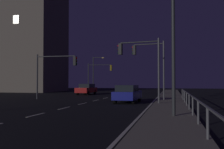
{
  "coord_description": "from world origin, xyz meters",
  "views": [
    {
      "loc": [
        7.43,
        -4.58,
        1.85
      ],
      "look_at": [
        0.74,
        24.98,
        2.7
      ],
      "focal_mm": 42.62,
      "sensor_mm": 36.0,
      "label": 1
    }
  ],
  "objects_px": {
    "car": "(128,93)",
    "building_distant": "(12,25)",
    "traffic_light_near_left": "(140,58)",
    "traffic_light_overhead_east": "(99,72)",
    "traffic_light_far_right": "(55,67)",
    "traffic_light_mid_left": "(150,59)",
    "street_lamp_mid_block": "(95,70)",
    "car_oncoming": "(87,89)",
    "street_lamp_median": "(169,31)"
  },
  "relations": [
    {
      "from": "car",
      "to": "building_distant",
      "type": "xyz_separation_m",
      "value": [
        -27.16,
        23.33,
        12.4
      ]
    },
    {
      "from": "car",
      "to": "traffic_light_near_left",
      "type": "height_order",
      "value": "traffic_light_near_left"
    },
    {
      "from": "traffic_light_overhead_east",
      "to": "traffic_light_far_right",
      "type": "height_order",
      "value": "traffic_light_overhead_east"
    },
    {
      "from": "traffic_light_overhead_east",
      "to": "traffic_light_mid_left",
      "type": "bearing_deg",
      "value": -60.24
    },
    {
      "from": "traffic_light_near_left",
      "to": "street_lamp_mid_block",
      "type": "xyz_separation_m",
      "value": [
        -11.61,
        26.32,
        0.21
      ]
    },
    {
      "from": "car_oncoming",
      "to": "street_lamp_mid_block",
      "type": "xyz_separation_m",
      "value": [
        -1.99,
        11.3,
        3.23
      ]
    },
    {
      "from": "car_oncoming",
      "to": "traffic_light_overhead_east",
      "type": "bearing_deg",
      "value": 89.85
    },
    {
      "from": "traffic_light_far_right",
      "to": "street_lamp_mid_block",
      "type": "height_order",
      "value": "street_lamp_mid_block"
    },
    {
      "from": "traffic_light_overhead_east",
      "to": "traffic_light_mid_left",
      "type": "height_order",
      "value": "traffic_light_mid_left"
    },
    {
      "from": "traffic_light_near_left",
      "to": "street_lamp_mid_block",
      "type": "distance_m",
      "value": 28.77
    },
    {
      "from": "traffic_light_near_left",
      "to": "building_distant",
      "type": "height_order",
      "value": "building_distant"
    },
    {
      "from": "traffic_light_mid_left",
      "to": "car_oncoming",
      "type": "bearing_deg",
      "value": 132.93
    },
    {
      "from": "traffic_light_near_left",
      "to": "building_distant",
      "type": "relative_size",
      "value": 0.2
    },
    {
      "from": "street_lamp_median",
      "to": "street_lamp_mid_block",
      "type": "relative_size",
      "value": 1.05
    },
    {
      "from": "traffic_light_mid_left",
      "to": "street_lamp_median",
      "type": "bearing_deg",
      "value": -81.37
    },
    {
      "from": "car",
      "to": "traffic_light_overhead_east",
      "type": "relative_size",
      "value": 0.9
    },
    {
      "from": "car",
      "to": "traffic_light_far_right",
      "type": "relative_size",
      "value": 0.94
    },
    {
      "from": "car_oncoming",
      "to": "traffic_light_mid_left",
      "type": "height_order",
      "value": "traffic_light_mid_left"
    },
    {
      "from": "traffic_light_near_left",
      "to": "street_lamp_median",
      "type": "height_order",
      "value": "street_lamp_median"
    },
    {
      "from": "building_distant",
      "to": "traffic_light_far_right",
      "type": "bearing_deg",
      "value": -47.63
    },
    {
      "from": "car_oncoming",
      "to": "building_distant",
      "type": "xyz_separation_m",
      "value": [
        -18.86,
        9.8,
        12.4
      ]
    },
    {
      "from": "car",
      "to": "street_lamp_mid_block",
      "type": "height_order",
      "value": "street_lamp_mid_block"
    },
    {
      "from": "car_oncoming",
      "to": "traffic_light_near_left",
      "type": "xyz_separation_m",
      "value": [
        9.63,
        -15.03,
        3.03
      ]
    },
    {
      "from": "car_oncoming",
      "to": "street_lamp_mid_block",
      "type": "relative_size",
      "value": 0.68
    },
    {
      "from": "car_oncoming",
      "to": "traffic_light_mid_left",
      "type": "relative_size",
      "value": 0.79
    },
    {
      "from": "car",
      "to": "street_lamp_median",
      "type": "relative_size",
      "value": 0.65
    },
    {
      "from": "car",
      "to": "street_lamp_median",
      "type": "height_order",
      "value": "street_lamp_median"
    },
    {
      "from": "traffic_light_far_right",
      "to": "street_lamp_median",
      "type": "relative_size",
      "value": 0.69
    },
    {
      "from": "car_oncoming",
      "to": "building_distant",
      "type": "bearing_deg",
      "value": 152.53
    },
    {
      "from": "traffic_light_near_left",
      "to": "traffic_light_overhead_east",
      "type": "height_order",
      "value": "traffic_light_near_left"
    },
    {
      "from": "car",
      "to": "traffic_light_far_right",
      "type": "distance_m",
      "value": 8.86
    },
    {
      "from": "traffic_light_overhead_east",
      "to": "traffic_light_far_right",
      "type": "distance_m",
      "value": 17.86
    },
    {
      "from": "traffic_light_overhead_east",
      "to": "car",
      "type": "bearing_deg",
      "value": -67.8
    },
    {
      "from": "traffic_light_mid_left",
      "to": "street_lamp_median",
      "type": "xyz_separation_m",
      "value": [
        1.93,
        -12.69,
        0.28
      ]
    },
    {
      "from": "traffic_light_overhead_east",
      "to": "traffic_light_far_right",
      "type": "relative_size",
      "value": 1.05
    },
    {
      "from": "traffic_light_far_right",
      "to": "building_distant",
      "type": "bearing_deg",
      "value": 132.37
    },
    {
      "from": "traffic_light_far_right",
      "to": "building_distant",
      "type": "relative_size",
      "value": 0.18
    },
    {
      "from": "street_lamp_median",
      "to": "street_lamp_mid_block",
      "type": "xyz_separation_m",
      "value": [
        -14.02,
        34.85,
        -0.31
      ]
    },
    {
      "from": "traffic_light_near_left",
      "to": "traffic_light_far_right",
      "type": "bearing_deg",
      "value": 157.27
    },
    {
      "from": "street_lamp_mid_block",
      "to": "building_distant",
      "type": "distance_m",
      "value": 19.26
    },
    {
      "from": "building_distant",
      "to": "car_oncoming",
      "type": "bearing_deg",
      "value": -27.47
    },
    {
      "from": "building_distant",
      "to": "car",
      "type": "bearing_deg",
      "value": -40.66
    },
    {
      "from": "traffic_light_far_right",
      "to": "street_lamp_mid_block",
      "type": "bearing_deg",
      "value": 95.57
    },
    {
      "from": "traffic_light_near_left",
      "to": "traffic_light_mid_left",
      "type": "distance_m",
      "value": 4.19
    },
    {
      "from": "street_lamp_mid_block",
      "to": "building_distant",
      "type": "bearing_deg",
      "value": -174.95
    },
    {
      "from": "traffic_light_far_right",
      "to": "building_distant",
      "type": "xyz_separation_m",
      "value": [
        -19.05,
        20.88,
        9.8
      ]
    },
    {
      "from": "traffic_light_overhead_east",
      "to": "street_lamp_mid_block",
      "type": "xyz_separation_m",
      "value": [
        -2.0,
        4.51,
        0.49
      ]
    },
    {
      "from": "car",
      "to": "building_distant",
      "type": "relative_size",
      "value": 0.17
    },
    {
      "from": "traffic_light_near_left",
      "to": "traffic_light_overhead_east",
      "type": "xyz_separation_m",
      "value": [
        -9.61,
        21.81,
        -0.29
      ]
    },
    {
      "from": "building_distant",
      "to": "traffic_light_overhead_east",
      "type": "bearing_deg",
      "value": -9.09
    }
  ]
}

